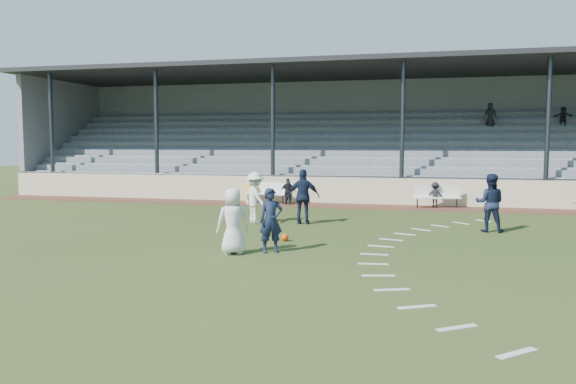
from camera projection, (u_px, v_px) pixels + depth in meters
The scene contains 17 objects.
ground at pixel (265, 249), 14.74m from camera, with size 90.00×90.00×0.00m, color #303E19.
cinder_track at pixel (331, 206), 24.90m from camera, with size 34.00×2.00×0.02m, color #4F2B1F.
retaining_wall at pixel (335, 190), 25.86m from camera, with size 34.00×0.18×1.20m, color beige.
bench_left at pixel (267, 191), 25.88m from camera, with size 2.04×0.84×0.95m.
bench_right at pixel (437, 194), 23.98m from camera, with size 2.03×0.99×0.95m.
trash_bin at pixel (251, 194), 26.01m from camera, with size 0.52×0.52×0.82m, color yellow.
football at pixel (285, 237), 15.96m from camera, with size 0.22×0.22×0.22m, color #CD400C.
player_white_lead at pixel (233, 221), 14.05m from camera, with size 0.82×0.53×1.68m, color silver.
player_navy_lead at pixel (271, 220), 14.24m from camera, with size 0.60×0.40×1.65m, color #121A33.
player_navy_mid at pixel (490, 203), 17.55m from camera, with size 0.89×0.69×1.83m, color #121A33.
player_white_wing at pixel (255, 198), 19.47m from camera, with size 1.15×0.66×1.78m, color silver.
player_navy_wing at pixel (304, 197), 19.25m from camera, with size 1.11×0.46×1.89m, color #121A33.
sub_left_near at pixel (288, 192), 25.21m from camera, with size 0.40×0.26×1.09m, color black.
sub_left_far at pixel (288, 191), 25.21m from camera, with size 0.69×0.29×1.18m, color black.
sub_right at pixel (435, 195), 24.02m from camera, with size 0.70×0.40×1.09m, color black.
grandstand at pixel (349, 154), 30.28m from camera, with size 34.60×9.00×6.61m.
penalty_arc at pixel (426, 257), 13.76m from camera, with size 3.89×14.63×0.01m.
Camera 1 is at (4.07, -13.99, 2.80)m, focal length 35.00 mm.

